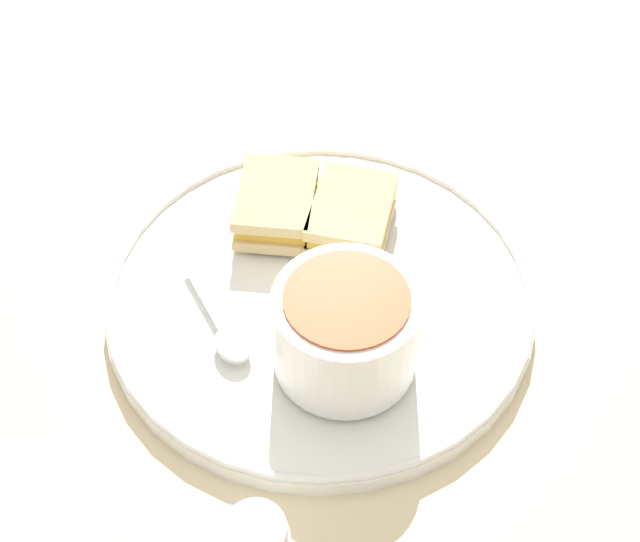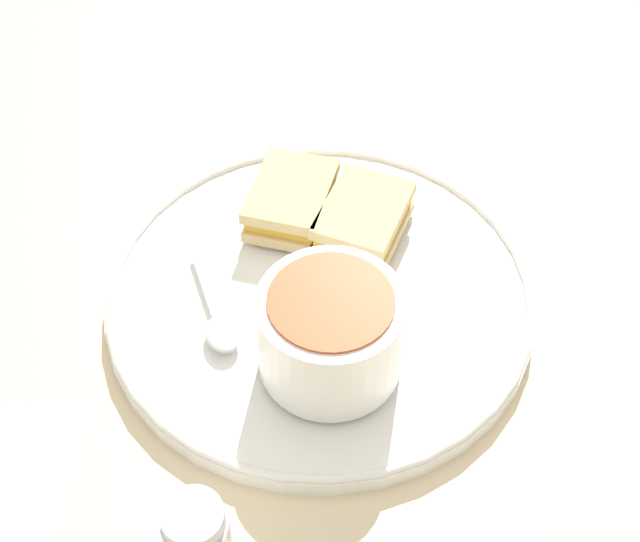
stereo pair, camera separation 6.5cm
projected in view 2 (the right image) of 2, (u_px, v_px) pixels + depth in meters
ground_plane at (320, 303)px, 0.67m from camera, size 2.40×2.40×0.00m
plate at (320, 295)px, 0.67m from camera, size 0.32×0.32×0.02m
soup_bowl at (331, 332)px, 0.59m from camera, size 0.10×0.10×0.07m
spoon at (220, 327)px, 0.63m from camera, size 0.08×0.09×0.01m
sandwich_half_near at (365, 220)px, 0.69m from camera, size 0.09×0.07×0.03m
sandwich_half_far at (291, 200)px, 0.70m from camera, size 0.09×0.08×0.03m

